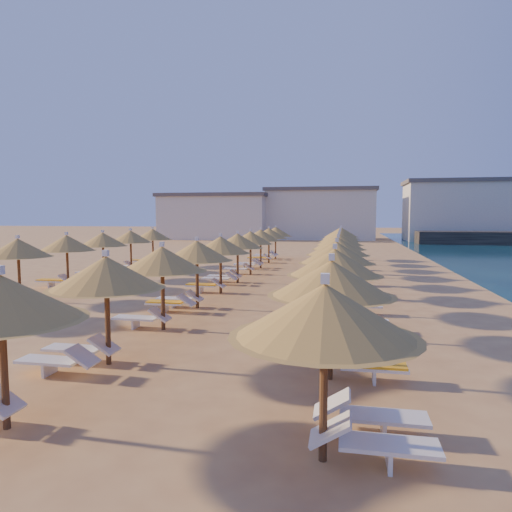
% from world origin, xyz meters
% --- Properties ---
extents(ground, '(220.00, 220.00, 0.00)m').
position_xyz_m(ground, '(0.00, 0.00, 0.00)').
color(ground, '#E0AA62').
rests_on(ground, ground).
extents(hotel_blocks, '(49.55, 11.37, 8.10)m').
position_xyz_m(hotel_blocks, '(2.69, 45.66, 3.70)').
color(hotel_blocks, silver).
rests_on(hotel_blocks, ground).
extents(parasol_row_east, '(2.68, 32.09, 2.66)m').
position_xyz_m(parasol_row_east, '(3.18, 1.41, 2.10)').
color(parasol_row_east, brown).
rests_on(parasol_row_east, ground).
extents(parasol_row_west, '(2.68, 32.09, 2.66)m').
position_xyz_m(parasol_row_west, '(-1.90, 1.41, 2.10)').
color(parasol_row_west, brown).
rests_on(parasol_row_west, ground).
extents(parasol_row_inland, '(2.68, 19.02, 2.66)m').
position_xyz_m(parasol_row_inland, '(-9.38, 1.41, 2.10)').
color(parasol_row_inland, brown).
rests_on(parasol_row_inland, ground).
extents(loungers, '(15.73, 29.95, 0.66)m').
position_xyz_m(loungers, '(-1.24, 1.31, 0.34)').
color(loungers, white).
rests_on(loungers, ground).
extents(beachgoer_a, '(0.41, 0.62, 1.69)m').
position_xyz_m(beachgoer_a, '(3.02, -0.44, 0.84)').
color(beachgoer_a, tan).
rests_on(beachgoer_a, ground).
extents(beachgoer_b, '(1.16, 1.14, 1.88)m').
position_xyz_m(beachgoer_b, '(3.34, 3.20, 0.94)').
color(beachgoer_b, tan).
rests_on(beachgoer_b, ground).
extents(beachgoer_c, '(1.20, 0.96, 1.90)m').
position_xyz_m(beachgoer_c, '(3.85, 7.59, 0.95)').
color(beachgoer_c, tan).
rests_on(beachgoer_c, ground).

